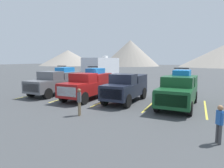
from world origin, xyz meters
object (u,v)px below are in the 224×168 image
person_b (79,100)px  pickup_truck_b (88,84)px  camper_trailer_a (102,69)px  person_a (219,122)px  pickup_truck_a (56,81)px  pickup_truck_c (126,87)px  pickup_truck_d (179,89)px

person_b → pickup_truck_b: bearing=114.5°
pickup_truck_b → camper_trailer_a: bearing=110.3°
pickup_truck_b → camper_trailer_a: camper_trailer_a is taller
camper_trailer_a → person_a: camper_trailer_a is taller
pickup_truck_a → person_b: (6.01, -5.39, -0.31)m
pickup_truck_b → person_a: size_ratio=3.48×
pickup_truck_c → person_a: bearing=-45.6°
person_b → pickup_truck_d: bearing=43.5°
person_a → pickup_truck_a: bearing=153.3°
pickup_truck_b → person_a: bearing=-32.4°
pickup_truck_b → camper_trailer_a: (-3.69, 9.97, 0.77)m
pickup_truck_d → person_b: pickup_truck_d is taller
camper_trailer_a → person_a: 20.49m
person_a → pickup_truck_c: bearing=134.4°
person_a → person_b: size_ratio=0.96×
pickup_truck_d → person_a: bearing=-71.5°
pickup_truck_a → camper_trailer_a: (0.20, 9.24, 0.77)m
person_b → person_a: bearing=-9.7°
person_a → pickup_truck_b: bearing=147.6°
pickup_truck_d → pickup_truck_b: bearing=-178.5°
pickup_truck_b → camper_trailer_a: 10.66m
pickup_truck_c → camper_trailer_a: (-7.01, 9.78, 0.84)m
pickup_truck_d → camper_trailer_a: bearing=138.1°
pickup_truck_a → pickup_truck_d: 11.13m
pickup_truck_a → camper_trailer_a: camper_trailer_a is taller
pickup_truck_a → pickup_truck_c: (7.20, -0.55, -0.07)m
pickup_truck_d → camper_trailer_a: camper_trailer_a is taller
pickup_truck_b → pickup_truck_c: pickup_truck_b is taller
pickup_truck_b → pickup_truck_c: (3.32, 0.19, -0.07)m
pickup_truck_a → pickup_truck_c: bearing=-4.4°
person_a → camper_trailer_a: bearing=129.2°
pickup_truck_c → person_b: 5.00m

